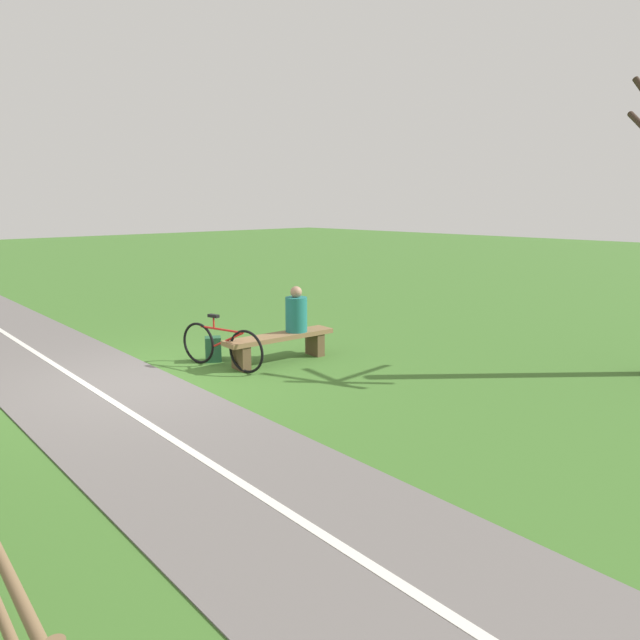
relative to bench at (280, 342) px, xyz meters
name	(u,v)px	position (x,y,z in m)	size (l,w,h in m)	color
ground_plane	(146,382)	(2.26, -0.48, -0.35)	(80.00, 80.00, 0.00)	#3D6B28
paved_path	(254,492)	(3.24, 3.52, -0.34)	(2.47, 36.00, 0.02)	#66605E
path_centre_line	(254,491)	(3.24, 3.52, -0.33)	(0.10, 32.00, 0.00)	silver
bench	(280,342)	(0.00, 0.00, 0.00)	(2.09, 0.58, 0.49)	brown
person_seated	(296,313)	(-0.36, 0.03, 0.48)	(0.41, 0.41, 0.80)	#1E6B66
bicycle	(222,346)	(0.95, -0.36, 0.03)	(0.43, 1.74, 0.89)	black
backpack	(213,349)	(0.81, -0.83, -0.13)	(0.35, 0.36, 0.43)	#1E4C2D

